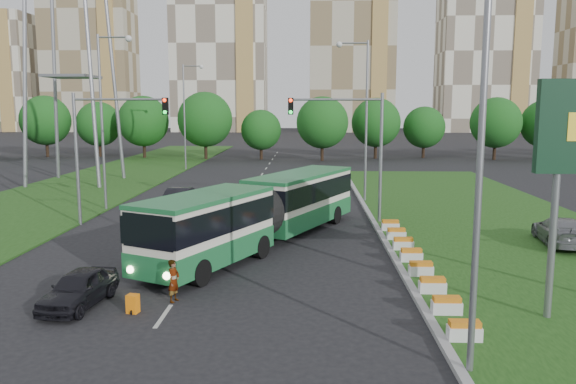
{
  "coord_description": "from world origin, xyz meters",
  "views": [
    {
      "loc": [
        1.94,
        -24.29,
        7.08
      ],
      "look_at": [
        0.89,
        5.65,
        2.6
      ],
      "focal_mm": 35.0,
      "sensor_mm": 36.0,
      "label": 1
    }
  ],
  "objects_px": {
    "traffic_mast_median": "(355,137)",
    "traffic_mast_left": "(102,137)",
    "car_left_near": "(79,288)",
    "car_median": "(561,231)",
    "car_left_far": "(178,199)",
    "pedestrian": "(174,281)",
    "articulated_bus": "(257,211)",
    "shopping_trolley": "(133,304)"
  },
  "relations": [
    {
      "from": "car_left_far",
      "to": "traffic_mast_left",
      "type": "bearing_deg",
      "value": -115.82
    },
    {
      "from": "traffic_mast_median",
      "to": "traffic_mast_left",
      "type": "distance_m",
      "value": 15.19
    },
    {
      "from": "articulated_bus",
      "to": "car_left_near",
      "type": "xyz_separation_m",
      "value": [
        -5.6,
        -9.56,
        -1.12
      ]
    },
    {
      "from": "articulated_bus",
      "to": "shopping_trolley",
      "type": "xyz_separation_m",
      "value": [
        -3.45,
        -10.2,
        -1.46
      ]
    },
    {
      "from": "traffic_mast_median",
      "to": "traffic_mast_left",
      "type": "xyz_separation_m",
      "value": [
        -15.16,
        -1.0,
        0.0
      ]
    },
    {
      "from": "pedestrian",
      "to": "car_left_far",
      "type": "bearing_deg",
      "value": 29.79
    },
    {
      "from": "car_left_near",
      "to": "car_left_far",
      "type": "relative_size",
      "value": 0.85
    },
    {
      "from": "traffic_mast_median",
      "to": "car_median",
      "type": "relative_size",
      "value": 1.63
    },
    {
      "from": "traffic_mast_median",
      "to": "pedestrian",
      "type": "distance_m",
      "value": 17.08
    },
    {
      "from": "traffic_mast_left",
      "to": "articulated_bus",
      "type": "height_order",
      "value": "traffic_mast_left"
    },
    {
      "from": "traffic_mast_median",
      "to": "car_left_far",
      "type": "relative_size",
      "value": 1.75
    },
    {
      "from": "car_left_far",
      "to": "car_median",
      "type": "xyz_separation_m",
      "value": [
        22.11,
        -10.03,
        0.11
      ]
    },
    {
      "from": "pedestrian",
      "to": "shopping_trolley",
      "type": "distance_m",
      "value": 1.74
    },
    {
      "from": "car_left_far",
      "to": "pedestrian",
      "type": "distance_m",
      "value": 19.3
    },
    {
      "from": "car_median",
      "to": "pedestrian",
      "type": "relative_size",
      "value": 3.08
    },
    {
      "from": "traffic_mast_median",
      "to": "car_left_far",
      "type": "bearing_deg",
      "value": 160.16
    },
    {
      "from": "traffic_mast_median",
      "to": "pedestrian",
      "type": "bearing_deg",
      "value": -118.07
    },
    {
      "from": "traffic_mast_left",
      "to": "car_left_near",
      "type": "bearing_deg",
      "value": -73.8
    },
    {
      "from": "articulated_bus",
      "to": "car_left_far",
      "type": "relative_size",
      "value": 3.87
    },
    {
      "from": "articulated_bus",
      "to": "pedestrian",
      "type": "xyz_separation_m",
      "value": [
        -2.29,
        -8.99,
        -0.99
      ]
    },
    {
      "from": "traffic_mast_left",
      "to": "traffic_mast_median",
      "type": "bearing_deg",
      "value": 3.77
    },
    {
      "from": "car_left_far",
      "to": "articulated_bus",
      "type": "bearing_deg",
      "value": -51.3
    },
    {
      "from": "car_left_far",
      "to": "shopping_trolley",
      "type": "height_order",
      "value": "car_left_far"
    },
    {
      "from": "car_left_near",
      "to": "pedestrian",
      "type": "height_order",
      "value": "pedestrian"
    },
    {
      "from": "car_left_near",
      "to": "pedestrian",
      "type": "relative_size",
      "value": 2.43
    },
    {
      "from": "traffic_mast_left",
      "to": "car_left_far",
      "type": "distance_m",
      "value": 7.72
    },
    {
      "from": "traffic_mast_median",
      "to": "car_left_near",
      "type": "height_order",
      "value": "traffic_mast_median"
    },
    {
      "from": "articulated_bus",
      "to": "traffic_mast_median",
      "type": "bearing_deg",
      "value": 71.04
    },
    {
      "from": "articulated_bus",
      "to": "car_left_near",
      "type": "bearing_deg",
      "value": -94.7
    },
    {
      "from": "pedestrian",
      "to": "shopping_trolley",
      "type": "xyz_separation_m",
      "value": [
        -1.17,
        -1.2,
        -0.47
      ]
    },
    {
      "from": "car_left_far",
      "to": "shopping_trolley",
      "type": "distance_m",
      "value": 20.27
    },
    {
      "from": "traffic_mast_left",
      "to": "car_median",
      "type": "height_order",
      "value": "traffic_mast_left"
    },
    {
      "from": "articulated_bus",
      "to": "car_left_near",
      "type": "height_order",
      "value": "articulated_bus"
    },
    {
      "from": "traffic_mast_left",
      "to": "pedestrian",
      "type": "height_order",
      "value": "traffic_mast_left"
    },
    {
      "from": "car_left_near",
      "to": "articulated_bus",
      "type": "bearing_deg",
      "value": 66.76
    },
    {
      "from": "traffic_mast_median",
      "to": "car_left_near",
      "type": "relative_size",
      "value": 2.07
    },
    {
      "from": "car_left_near",
      "to": "car_median",
      "type": "relative_size",
      "value": 0.79
    },
    {
      "from": "traffic_mast_median",
      "to": "car_left_near",
      "type": "bearing_deg",
      "value": -126.23
    },
    {
      "from": "traffic_mast_median",
      "to": "articulated_bus",
      "type": "distance_m",
      "value": 8.55
    },
    {
      "from": "traffic_mast_left",
      "to": "car_left_far",
      "type": "relative_size",
      "value": 1.75
    },
    {
      "from": "traffic_mast_left",
      "to": "articulated_bus",
      "type": "xyz_separation_m",
      "value": [
        9.7,
        -4.53,
        -3.57
      ]
    },
    {
      "from": "traffic_mast_median",
      "to": "car_median",
      "type": "xyz_separation_m",
      "value": [
        10.16,
        -5.72,
        -4.49
      ]
    }
  ]
}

